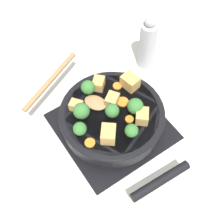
{
  "coord_description": "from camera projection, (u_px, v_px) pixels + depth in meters",
  "views": [
    {
      "loc": [
        0.27,
        0.4,
        0.83
      ],
      "look_at": [
        0.0,
        0.0,
        0.08
      ],
      "focal_mm": 50.0,
      "sensor_mm": 36.0,
      "label": 1
    }
  ],
  "objects": [
    {
      "name": "broccoli_floret_west_rim",
      "position": [
        81.0,
        111.0,
        0.85
      ],
      "size": [
        0.05,
        0.05,
        0.05
      ],
      "color": "#709956",
      "rests_on": "skillet_pan"
    },
    {
      "name": "tofu_cube_back_piece",
      "position": [
        130.0,
        82.0,
        0.92
      ],
      "size": [
        0.05,
        0.06,
        0.04
      ],
      "primitive_type": "cube",
      "rotation": [
        0.0,
        0.0,
        4.9
      ],
      "color": "tan",
      "rests_on": "skillet_pan"
    },
    {
      "name": "skillet_pan",
      "position": [
        112.0,
        117.0,
        0.9
      ],
      "size": [
        0.3,
        0.4,
        0.06
      ],
      "color": "black",
      "rests_on": "front_burner_grate"
    },
    {
      "name": "carrot_slice_edge_slice",
      "position": [
        129.0,
        119.0,
        0.87
      ],
      "size": [
        0.02,
        0.02,
        0.01
      ],
      "primitive_type": "cylinder",
      "color": "orange",
      "rests_on": "skillet_pan"
    },
    {
      "name": "carrot_slice_near_center",
      "position": [
        90.0,
        143.0,
        0.83
      ],
      "size": [
        0.03,
        0.03,
        0.01
      ],
      "primitive_type": "cylinder",
      "color": "orange",
      "rests_on": "skillet_pan"
    },
    {
      "name": "broccoli_floret_near_spoon",
      "position": [
        132.0,
        130.0,
        0.82
      ],
      "size": [
        0.04,
        0.04,
        0.04
      ],
      "color": "#709956",
      "rests_on": "skillet_pan"
    },
    {
      "name": "tofu_cube_front_piece",
      "position": [
        76.0,
        106.0,
        0.88
      ],
      "size": [
        0.04,
        0.04,
        0.03
      ],
      "primitive_type": "cube",
      "rotation": [
        0.0,
        0.0,
        5.34
      ],
      "color": "tan",
      "rests_on": "skillet_pan"
    },
    {
      "name": "broccoli_floret_south_cluster",
      "position": [
        88.0,
        87.0,
        0.9
      ],
      "size": [
        0.04,
        0.04,
        0.05
      ],
      "color": "#709956",
      "rests_on": "skillet_pan"
    },
    {
      "name": "tofu_cube_west_chunk",
      "position": [
        98.0,
        84.0,
        0.92
      ],
      "size": [
        0.05,
        0.05,
        0.03
      ],
      "primitive_type": "cube",
      "rotation": [
        0.0,
        0.0,
        3.89
      ],
      "color": "tan",
      "rests_on": "skillet_pan"
    },
    {
      "name": "tofu_cube_near_handle",
      "position": [
        108.0,
        134.0,
        0.82
      ],
      "size": [
        0.06,
        0.06,
        0.04
      ],
      "primitive_type": "cube",
      "rotation": [
        0.0,
        0.0,
        0.89
      ],
      "color": "tan",
      "rests_on": "skillet_pan"
    },
    {
      "name": "tofu_cube_center_large",
      "position": [
        112.0,
        100.0,
        0.89
      ],
      "size": [
        0.05,
        0.05,
        0.03
      ],
      "primitive_type": "cube",
      "rotation": [
        0.0,
        0.0,
        3.75
      ],
      "color": "tan",
      "rests_on": "skillet_pan"
    },
    {
      "name": "tofu_cube_east_chunk",
      "position": [
        142.0,
        116.0,
        0.86
      ],
      "size": [
        0.05,
        0.05,
        0.03
      ],
      "primitive_type": "cube",
      "rotation": [
        0.0,
        0.0,
        4.02
      ],
      "color": "tan",
      "rests_on": "skillet_pan"
    },
    {
      "name": "front_burner_grate",
      "position": [
        112.0,
        125.0,
        0.94
      ],
      "size": [
        0.31,
        0.31,
        0.03
      ],
      "color": "black",
      "rests_on": "ground_plane"
    },
    {
      "name": "wooden_spoon",
      "position": [
        69.0,
        90.0,
        0.92
      ],
      "size": [
        0.23,
        0.25,
        0.02
      ],
      "color": "#A87A4C",
      "rests_on": "skillet_pan"
    },
    {
      "name": "broccoli_floret_center_top",
      "position": [
        80.0,
        129.0,
        0.83
      ],
      "size": [
        0.04,
        0.04,
        0.04
      ],
      "color": "#709956",
      "rests_on": "skillet_pan"
    },
    {
      "name": "broccoli_floret_east_rim",
      "position": [
        135.0,
        106.0,
        0.86
      ],
      "size": [
        0.05,
        0.05,
        0.05
      ],
      "color": "#709956",
      "rests_on": "skillet_pan"
    },
    {
      "name": "broccoli_floret_north_edge",
      "position": [
        112.0,
        111.0,
        0.86
      ],
      "size": [
        0.04,
        0.04,
        0.05
      ],
      "color": "#709956",
      "rests_on": "skillet_pan"
    },
    {
      "name": "pepper_mill",
      "position": [
        147.0,
        44.0,
        1.01
      ],
      "size": [
        0.06,
        0.06,
        0.21
      ],
      "color": "#B2B2B7",
      "rests_on": "ground_plane"
    },
    {
      "name": "ground_plane",
      "position": [
        112.0,
        127.0,
        0.95
      ],
      "size": [
        2.4,
        2.4,
        0.0
      ],
      "primitive_type": "plane",
      "color": "silver"
    },
    {
      "name": "carrot_slice_orange_thin",
      "position": [
        117.0,
        86.0,
        0.93
      ],
      "size": [
        0.03,
        0.03,
        0.01
      ],
      "primitive_type": "cylinder",
      "color": "orange",
      "rests_on": "skillet_pan"
    },
    {
      "name": "carrot_slice_under_broccoli",
      "position": [
        123.0,
        102.0,
        0.9
      ],
      "size": [
        0.03,
        0.03,
        0.01
      ],
      "primitive_type": "cylinder",
      "color": "orange",
      "rests_on": "skillet_pan"
    }
  ]
}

